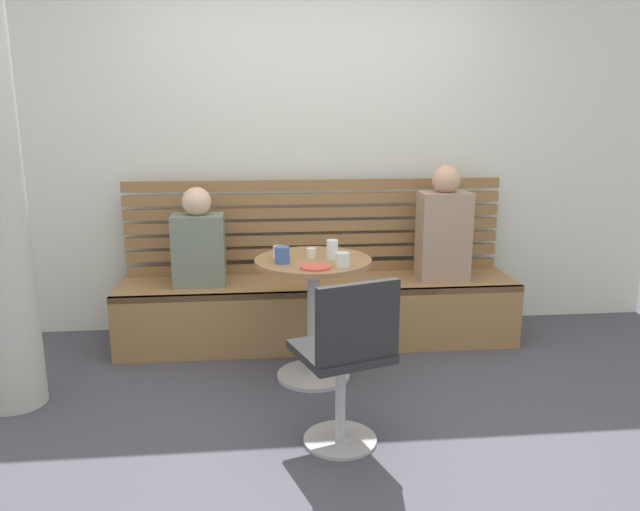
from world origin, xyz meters
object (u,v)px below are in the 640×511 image
cafe_table (313,295)px  person_adult (444,229)px  cup_mug_blue (282,255)px  cup_water_clear (332,249)px  cup_ceramic_white (280,252)px  cup_glass_short (342,260)px  booth_bench (319,312)px  person_child_left (199,242)px  white_chair (347,357)px  cup_espresso_small (311,253)px  plate_small (315,267)px

cafe_table → person_adult: 1.13m
person_adult → cup_mug_blue: 1.29m
person_adult → cup_water_clear: size_ratio=7.12×
person_adult → cup_mug_blue: size_ratio=8.25×
cup_ceramic_white → cup_water_clear: (0.30, -0.04, 0.02)m
cup_ceramic_white → cup_glass_short: 0.41m
cup_mug_blue → booth_bench: bearing=67.7°
person_child_left → cup_glass_short: person_child_left is taller
white_chair → cup_mug_blue: 0.84m
person_child_left → cup_ceramic_white: (0.52, -0.54, 0.05)m
white_chair → person_child_left: person_child_left is taller
cup_mug_blue → cup_espresso_small: bearing=34.6°
cafe_table → cup_espresso_small: (-0.01, 0.04, 0.25)m
person_child_left → cup_ceramic_white: 0.75m
booth_bench → white_chair: size_ratio=3.18×
cup_ceramic_white → cup_water_clear: size_ratio=0.73×
booth_bench → plate_small: bearing=-96.8°
cup_mug_blue → plate_small: 0.22m
cup_espresso_small → cup_glass_short: bearing=-57.4°
cup_water_clear → plate_small: cup_water_clear is taller
cafe_table → person_adult: (0.94, 0.56, 0.27)m
booth_bench → cup_glass_short: (0.06, -0.77, 0.56)m
cup_ceramic_white → cup_water_clear: cup_water_clear is taller
cup_ceramic_white → plate_small: size_ratio=0.47×
cup_ceramic_white → cup_espresso_small: size_ratio=1.43×
person_adult → booth_bench: bearing=178.8°
white_chair → cup_ceramic_white: white_chair is taller
person_child_left → white_chair: bearing=-60.2°
cafe_table → cup_water_clear: 0.30m
white_chair → cup_espresso_small: white_chair is taller
cup_mug_blue → person_adult: bearing=29.6°
cup_glass_short → plate_small: 0.15m
cup_ceramic_white → cup_water_clear: 0.31m
cup_espresso_small → person_child_left: bearing=142.4°
white_chair → plate_small: (-0.09, 0.60, 0.28)m
cup_glass_short → plate_small: size_ratio=0.47×
cafe_table → cup_water_clear: cup_water_clear is taller
cup_espresso_small → plate_small: size_ratio=0.33×
cafe_table → cup_ceramic_white: 0.32m
booth_bench → person_child_left: (-0.80, 0.00, 0.51)m
cup_espresso_small → cup_glass_short: 0.28m
cafe_table → cup_mug_blue: 0.34m
white_chair → cup_ceramic_white: (-0.27, 0.85, 0.31)m
person_child_left → plate_small: person_child_left is taller
plate_small → cup_glass_short: bearing=4.9°
cup_glass_short → booth_bench: bearing=94.1°
person_child_left → cup_water_clear: (0.82, -0.58, 0.07)m
cup_water_clear → cup_glass_short: 0.20m
white_chair → person_child_left: bearing=119.8°
white_chair → cafe_table: bearing=96.0°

